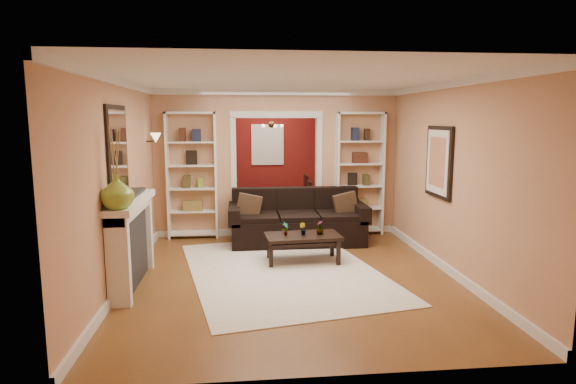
{
  "coord_description": "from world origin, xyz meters",
  "views": [
    {
      "loc": [
        -0.71,
        -7.77,
        2.18
      ],
      "look_at": [
        0.01,
        -0.8,
        1.11
      ],
      "focal_mm": 30.0,
      "sensor_mm": 36.0,
      "label": 1
    }
  ],
  "objects": [
    {
      "name": "vase",
      "position": [
        -2.09,
        -2.2,
        1.36
      ],
      "size": [
        0.4,
        0.4,
        0.4
      ],
      "primitive_type": "imported",
      "rotation": [
        0.0,
        0.0,
        0.05
      ],
      "color": "olive",
      "rests_on": "fireplace"
    },
    {
      "name": "dining_chair_nw",
      "position": [
        -0.54,
        2.39,
        0.38
      ],
      "size": [
        0.41,
        0.41,
        0.75
      ],
      "primitive_type": "cube",
      "rotation": [
        0.0,
        0.0,
        1.47
      ],
      "color": "black",
      "rests_on": "floor"
    },
    {
      "name": "bookshelf_right",
      "position": [
        1.55,
        1.03,
        1.15
      ],
      "size": [
        0.9,
        0.3,
        2.3
      ],
      "primitive_type": "cube",
      "color": "white",
      "rests_on": "floor"
    },
    {
      "name": "framed_art",
      "position": [
        2.21,
        -1.0,
        1.55
      ],
      "size": [
        0.04,
        0.85,
        1.05
      ],
      "primitive_type": "cube",
      "color": "black",
      "rests_on": "wall_right"
    },
    {
      "name": "area_rug",
      "position": [
        -0.09,
        -1.11,
        0.01
      ],
      "size": [
        3.22,
        4.03,
        0.01
      ],
      "primitive_type": "cube",
      "rotation": [
        0.0,
        0.0,
        0.19
      ],
      "color": "white",
      "rests_on": "floor"
    },
    {
      "name": "partition_wall",
      "position": [
        0.0,
        1.2,
        1.35
      ],
      "size": [
        4.5,
        0.15,
        2.7
      ],
      "primitive_type": "cube",
      "color": "tan",
      "rests_on": "floor"
    },
    {
      "name": "plant_right",
      "position": [
        0.51,
        -0.69,
        0.54
      ],
      "size": [
        0.13,
        0.13,
        0.21
      ],
      "primitive_type": "imported",
      "rotation": [
        0.0,
        0.0,
        4.67
      ],
      "color": "#336626",
      "rests_on": "coffee_table"
    },
    {
      "name": "fireplace",
      "position": [
        -2.09,
        -1.5,
        0.58
      ],
      "size": [
        0.32,
        1.7,
        1.16
      ],
      "primitive_type": "cube",
      "color": "white",
      "rests_on": "floor"
    },
    {
      "name": "sofa",
      "position": [
        0.31,
        0.45,
        0.47
      ],
      "size": [
        2.4,
        1.04,
        0.94
      ],
      "primitive_type": "cube",
      "color": "black",
      "rests_on": "floor"
    },
    {
      "name": "wall_left",
      "position": [
        -2.25,
        0.0,
        1.35
      ],
      "size": [
        0.0,
        8.0,
        8.0
      ],
      "primitive_type": "plane",
      "rotation": [
        1.57,
        0.0,
        1.57
      ],
      "color": "tan",
      "rests_on": "ground"
    },
    {
      "name": "wall_front",
      "position": [
        0.0,
        -4.0,
        1.35
      ],
      "size": [
        8.0,
        0.0,
        8.0
      ],
      "primitive_type": "plane",
      "rotation": [
        -1.57,
        0.0,
        0.0
      ],
      "color": "tan",
      "rests_on": "ground"
    },
    {
      "name": "coffee_table",
      "position": [
        0.25,
        -0.69,
        0.21
      ],
      "size": [
        1.17,
        0.69,
        0.43
      ],
      "primitive_type": "cube",
      "rotation": [
        0.0,
        0.0,
        0.07
      ],
      "color": "black",
      "rests_on": "floor"
    },
    {
      "name": "dining_chair_se",
      "position": [
        0.56,
        2.99,
        0.47
      ],
      "size": [
        0.58,
        0.58,
        0.93
      ],
      "primitive_type": "cube",
      "rotation": [
        0.0,
        0.0,
        -1.25
      ],
      "color": "black",
      "rests_on": "floor"
    },
    {
      "name": "pillow_right",
      "position": [
        1.16,
        0.43,
        0.66
      ],
      "size": [
        0.41,
        0.15,
        0.4
      ],
      "primitive_type": "cube",
      "rotation": [
        0.0,
        0.0,
        0.09
      ],
      "color": "#503822",
      "rests_on": "sofa"
    },
    {
      "name": "dining_table",
      "position": [
        0.01,
        2.69,
        0.27
      ],
      "size": [
        1.56,
        0.87,
        0.55
      ],
      "primitive_type": "imported",
      "rotation": [
        0.0,
        0.0,
        1.57
      ],
      "color": "black",
      "rests_on": "floor"
    },
    {
      "name": "bookshelf_left",
      "position": [
        -1.55,
        1.03,
        1.15
      ],
      "size": [
        0.9,
        0.3,
        2.3
      ],
      "primitive_type": "cube",
      "color": "white",
      "rests_on": "floor"
    },
    {
      "name": "wall_right",
      "position": [
        2.25,
        0.0,
        1.35
      ],
      "size": [
        0.0,
        8.0,
        8.0
      ],
      "primitive_type": "plane",
      "rotation": [
        1.57,
        0.0,
        -1.57
      ],
      "color": "tan",
      "rests_on": "ground"
    },
    {
      "name": "pillow_left",
      "position": [
        -0.54,
        0.43,
        0.66
      ],
      "size": [
        0.41,
        0.12,
        0.41
      ],
      "primitive_type": "cube",
      "rotation": [
        0.0,
        0.0,
        0.01
      ],
      "color": "#503822",
      "rests_on": "sofa"
    },
    {
      "name": "plant_center",
      "position": [
        0.25,
        -0.69,
        0.52
      ],
      "size": [
        0.13,
        0.13,
        0.18
      ],
      "primitive_type": "imported",
      "rotation": [
        0.0,
        0.0,
        2.45
      ],
      "color": "#336626",
      "rests_on": "coffee_table"
    },
    {
      "name": "dining_window",
      "position": [
        0.0,
        3.93,
        1.55
      ],
      "size": [
        0.78,
        0.03,
        0.98
      ],
      "primitive_type": "cube",
      "color": "#8CA5CC",
      "rests_on": "wall_back"
    },
    {
      "name": "chandelier",
      "position": [
        0.0,
        2.7,
        2.02
      ],
      "size": [
        0.5,
        0.5,
        0.3
      ],
      "primitive_type": "cube",
      "color": "#3D291C",
      "rests_on": "ceiling"
    },
    {
      "name": "dining_chair_ne",
      "position": [
        0.56,
        2.39,
        0.44
      ],
      "size": [
        0.51,
        0.51,
        0.87
      ],
      "primitive_type": "cube",
      "rotation": [
        0.0,
        0.0,
        -1.78
      ],
      "color": "black",
      "rests_on": "floor"
    },
    {
      "name": "red_back_panel",
      "position": [
        0.0,
        3.97,
        1.32
      ],
      "size": [
        4.44,
        0.04,
        2.64
      ],
      "primitive_type": "cube",
      "color": "maroon",
      "rests_on": "floor"
    },
    {
      "name": "wall_back",
      "position": [
        0.0,
        4.0,
        1.35
      ],
      "size": [
        8.0,
        0.0,
        8.0
      ],
      "primitive_type": "plane",
      "rotation": [
        1.57,
        0.0,
        0.0
      ],
      "color": "tan",
      "rests_on": "ground"
    },
    {
      "name": "dining_chair_sw",
      "position": [
        -0.54,
        2.99,
        0.42
      ],
      "size": [
        0.51,
        0.51,
        0.85
      ],
      "primitive_type": "cube",
      "rotation": [
        0.0,
        0.0,
        1.83
      ],
      "color": "black",
      "rests_on": "floor"
    },
    {
      "name": "ceiling",
      "position": [
        0.0,
        0.0,
        2.7
      ],
      "size": [
        8.0,
        8.0,
        0.0
      ],
      "primitive_type": "plane",
      "rotation": [
        3.14,
        0.0,
        0.0
      ],
      "color": "white",
      "rests_on": "ground"
    },
    {
      "name": "mirror",
      "position": [
        -2.23,
        -1.5,
        1.8
      ],
      "size": [
        0.03,
        0.95,
        1.1
      ],
      "primitive_type": "cube",
      "color": "silver",
      "rests_on": "wall_left"
    },
    {
      "name": "plant_left",
      "position": [
        -0.01,
        -0.69,
        0.53
      ],
      "size": [
        0.13,
        0.12,
        0.2
      ],
      "primitive_type": "imported",
      "rotation": [
        0.0,
        0.0,
        0.75
      ],
      "color": "#336626",
      "rests_on": "coffee_table"
    },
    {
      "name": "floor",
      "position": [
        0.0,
        0.0,
        0.0
      ],
      "size": [
        8.0,
        8.0,
        0.0
      ],
      "primitive_type": "plane",
      "color": "brown",
      "rests_on": "ground"
    },
    {
      "name": "wall_sconce",
      "position": [
        -2.15,
        0.55,
        1.83
      ],
      "size": [
        0.18,
        0.18,
        0.22
      ],
      "primitive_type": "cube",
      "color": "#FFE0A5",
      "rests_on": "wall_left"
    }
  ]
}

